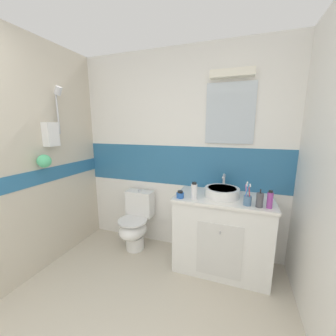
% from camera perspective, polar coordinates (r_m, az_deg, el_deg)
% --- Properties ---
extents(ground_plane, '(3.20, 3.48, 0.04)m').
position_cam_1_polar(ground_plane, '(2.15, -8.90, -36.98)').
color(ground_plane, beige).
extents(wall_back_tiled, '(3.20, 0.20, 2.50)m').
position_cam_1_polar(wall_back_tiled, '(2.61, 3.51, 4.23)').
color(wall_back_tiled, white).
rests_on(wall_back_tiled, ground_plane).
extents(wall_left_shower_alcove, '(0.26, 3.48, 2.50)m').
position_cam_1_polar(wall_left_shower_alcove, '(2.44, -39.10, 0.97)').
color(wall_left_shower_alcove, beige).
rests_on(wall_left_shower_alcove, ground_plane).
extents(vanity_cabinet, '(1.01, 0.57, 0.85)m').
position_cam_1_polar(vanity_cabinet, '(2.46, 14.79, -17.08)').
color(vanity_cabinet, white).
rests_on(vanity_cabinet, ground_plane).
extents(sink_basin, '(0.36, 0.41, 0.21)m').
position_cam_1_polar(sink_basin, '(2.27, 14.86, -6.43)').
color(sink_basin, white).
rests_on(sink_basin, vanity_cabinet).
extents(toilet, '(0.37, 0.50, 0.76)m').
position_cam_1_polar(toilet, '(2.80, -9.07, -14.82)').
color(toilet, white).
rests_on(toilet, ground_plane).
extents(toothbrush_cup, '(0.07, 0.07, 0.23)m').
position_cam_1_polar(toothbrush_cup, '(2.10, 21.33, -8.18)').
color(toothbrush_cup, '#4C7299').
rests_on(toothbrush_cup, vanity_cabinet).
extents(soap_dispenser, '(0.06, 0.06, 0.18)m').
position_cam_1_polar(soap_dispenser, '(2.10, 24.28, -8.16)').
color(soap_dispenser, '#4C4C51').
rests_on(soap_dispenser, vanity_cabinet).
extents(deodorant_spray_can, '(0.05, 0.05, 0.17)m').
position_cam_1_polar(deodorant_spray_can, '(2.11, 26.62, -7.95)').
color(deodorant_spray_can, '#993F99').
rests_on(deodorant_spray_can, vanity_cabinet).
extents(mouthwash_bottle, '(0.07, 0.07, 0.18)m').
position_cam_1_polar(mouthwash_bottle, '(2.14, 7.30, -6.40)').
color(mouthwash_bottle, white).
rests_on(mouthwash_bottle, vanity_cabinet).
extents(hair_gel_jar, '(0.08, 0.08, 0.08)m').
position_cam_1_polar(hair_gel_jar, '(2.16, 3.43, -7.48)').
color(hair_gel_jar, '#2659B2').
rests_on(hair_gel_jar, vanity_cabinet).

